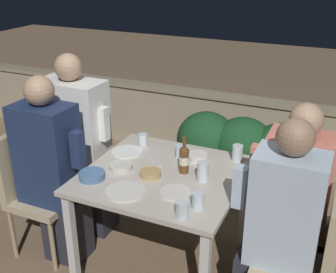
# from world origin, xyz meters

# --- Properties ---
(ground_plane) EXTENTS (16.00, 16.00, 0.00)m
(ground_plane) POSITION_xyz_m (0.00, 0.00, 0.00)
(ground_plane) COLOR #7A6047
(parapet_wall) EXTENTS (9.00, 0.18, 0.69)m
(parapet_wall) POSITION_xyz_m (0.00, 1.77, 0.35)
(parapet_wall) COLOR gray
(parapet_wall) RESTS_ON ground_plane
(dining_table) EXTENTS (0.96, 0.92, 0.72)m
(dining_table) POSITION_xyz_m (0.00, 0.00, 0.63)
(dining_table) COLOR #BCB2A3
(dining_table) RESTS_ON ground_plane
(planter_hedge) EXTENTS (1.16, 0.47, 0.75)m
(planter_hedge) POSITION_xyz_m (0.24, 1.06, 0.41)
(planter_hedge) COLOR brown
(planter_hedge) RESTS_ON ground_plane
(chair_left_near) EXTENTS (0.41, 0.40, 0.90)m
(chair_left_near) POSITION_xyz_m (-0.92, -0.17, 0.53)
(chair_left_near) COLOR tan
(chair_left_near) RESTS_ON ground_plane
(person_navy_jumper) EXTENTS (0.48, 0.26, 1.31)m
(person_navy_jumper) POSITION_xyz_m (-0.73, -0.17, 0.66)
(person_navy_jumper) COLOR #282833
(person_navy_jumper) RESTS_ON ground_plane
(chair_left_far) EXTENTS (0.41, 0.40, 0.90)m
(chair_left_far) POSITION_xyz_m (-0.96, 0.19, 0.53)
(chair_left_far) COLOR tan
(chair_left_far) RESTS_ON ground_plane
(person_white_polo) EXTENTS (0.52, 0.26, 1.36)m
(person_white_polo) POSITION_xyz_m (-0.77, 0.19, 0.68)
(person_white_polo) COLOR #282833
(person_white_polo) RESTS_ON ground_plane
(chair_right_near) EXTENTS (0.41, 0.40, 0.90)m
(chair_right_near) POSITION_xyz_m (0.94, -0.16, 0.53)
(chair_right_near) COLOR tan
(chair_right_near) RESTS_ON ground_plane
(person_blue_shirt) EXTENTS (0.47, 0.26, 1.27)m
(person_blue_shirt) POSITION_xyz_m (0.74, -0.16, 0.64)
(person_blue_shirt) COLOR #282833
(person_blue_shirt) RESTS_ON ground_plane
(chair_right_far) EXTENTS (0.41, 0.40, 0.90)m
(chair_right_far) POSITION_xyz_m (0.95, 0.18, 0.53)
(chair_right_far) COLOR tan
(chair_right_far) RESTS_ON ground_plane
(person_coral_top) EXTENTS (0.47, 0.26, 1.24)m
(person_coral_top) POSITION_xyz_m (0.75, 0.18, 0.62)
(person_coral_top) COLOR #282833
(person_coral_top) RESTS_ON ground_plane
(beer_bottle) EXTENTS (0.06, 0.06, 0.25)m
(beer_bottle) POSITION_xyz_m (0.11, 0.06, 0.82)
(beer_bottle) COLOR brown
(beer_bottle) RESTS_ON dining_table
(plate_0) EXTENTS (0.21, 0.21, 0.01)m
(plate_0) POSITION_xyz_m (-0.35, 0.17, 0.73)
(plate_0) COLOR white
(plate_0) RESTS_ON dining_table
(plate_1) EXTENTS (0.23, 0.23, 0.01)m
(plate_1) POSITION_xyz_m (-0.10, -0.30, 0.73)
(plate_1) COLOR silver
(plate_1) RESTS_ON dining_table
(plate_2) EXTENTS (0.18, 0.18, 0.01)m
(plate_2) POSITION_xyz_m (0.16, -0.19, 0.73)
(plate_2) COLOR silver
(plate_2) RESTS_ON dining_table
(bowl_0) EXTENTS (0.15, 0.15, 0.03)m
(bowl_0) POSITION_xyz_m (-0.27, -0.06, 0.74)
(bowl_0) COLOR beige
(bowl_0) RESTS_ON dining_table
(bowl_1) EXTENTS (0.16, 0.16, 0.05)m
(bowl_1) POSITION_xyz_m (-0.37, -0.24, 0.75)
(bowl_1) COLOR #4C709E
(bowl_1) RESTS_ON dining_table
(bowl_2) EXTENTS (0.14, 0.14, 0.04)m
(bowl_2) POSITION_xyz_m (0.13, 0.27, 0.75)
(bowl_2) COLOR silver
(bowl_2) RESTS_ON dining_table
(bowl_3) EXTENTS (0.13, 0.13, 0.04)m
(bowl_3) POSITION_xyz_m (-0.06, -0.07, 0.74)
(bowl_3) COLOR tan
(bowl_3) RESTS_ON dining_table
(glass_cup_0) EXTENTS (0.07, 0.07, 0.09)m
(glass_cup_0) POSITION_xyz_m (0.33, -0.28, 0.77)
(glass_cup_0) COLOR silver
(glass_cup_0) RESTS_ON dining_table
(glass_cup_1) EXTENTS (0.07, 0.07, 0.09)m
(glass_cup_1) POSITION_xyz_m (-0.30, 0.31, 0.77)
(glass_cup_1) COLOR silver
(glass_cup_1) RESTS_ON dining_table
(glass_cup_2) EXTENTS (0.07, 0.07, 0.12)m
(glass_cup_2) POSITION_xyz_m (0.25, 0.01, 0.78)
(glass_cup_2) COLOR silver
(glass_cup_2) RESTS_ON dining_table
(glass_cup_3) EXTENTS (0.07, 0.07, 0.11)m
(glass_cup_3) POSITION_xyz_m (0.37, 0.36, 0.78)
(glass_cup_3) COLOR silver
(glass_cup_3) RESTS_ON dining_table
(glass_cup_4) EXTENTS (0.06, 0.06, 0.09)m
(glass_cup_4) POSITION_xyz_m (0.01, 0.24, 0.77)
(glass_cup_4) COLOR silver
(glass_cup_4) RESTS_ON dining_table
(glass_cup_5) EXTENTS (0.07, 0.07, 0.09)m
(glass_cup_5) POSITION_xyz_m (0.29, -0.40, 0.77)
(glass_cup_5) COLOR silver
(glass_cup_5) RESTS_ON dining_table
(fork_0) EXTENTS (0.14, 0.13, 0.01)m
(fork_0) POSITION_xyz_m (-0.12, 0.13, 0.73)
(fork_0) COLOR silver
(fork_0) RESTS_ON dining_table
(potted_plant) EXTENTS (0.31, 0.31, 0.71)m
(potted_plant) POSITION_xyz_m (-1.27, 0.85, 0.43)
(potted_plant) COLOR #B2A899
(potted_plant) RESTS_ON ground_plane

